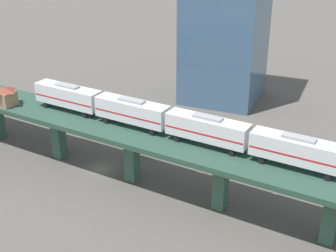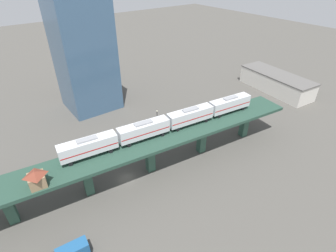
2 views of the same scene
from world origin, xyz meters
The scene contains 9 objects.
ground_plane centered at (0.00, 0.00, 0.00)m, with size 400.00×400.00×0.00m, color #4C4944.
elevated_viaduct centered at (-0.02, -0.20, 7.38)m, with size 19.78×92.33×8.63m.
subway_train centered at (0.12, 12.25, 11.17)m, with size 8.98×49.76×4.45m.
signal_hut centered at (0.24, -17.42, 10.43)m, with size 3.60×3.60×3.40m.
street_car_white centered at (-10.08, 12.24, 0.94)m, with size 2.05×4.45×1.89m.
street_car_green centered at (-8.61, 4.86, 0.94)m, with size 2.23×4.53×1.89m.
street_lamp centered at (-12.35, 17.61, 4.11)m, with size 0.44×0.44×6.94m.
warehouse_building centered at (-8.23, 70.57, 3.41)m, with size 29.49×13.19×6.80m.
office_tower centered at (-39.34, 8.61, 18.00)m, with size 16.00×16.00×36.00m.
Camera 2 is at (42.03, -19.09, 43.81)m, focal length 28.00 mm.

